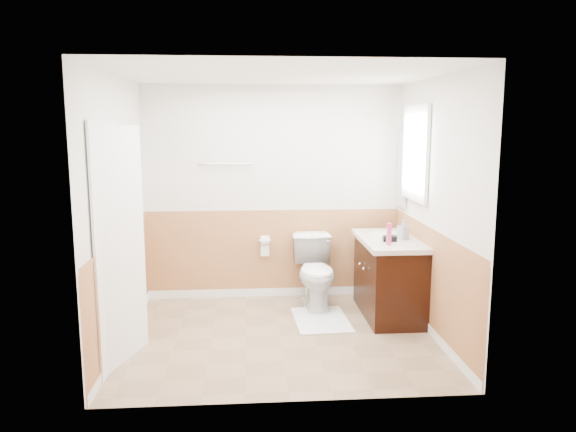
{
  "coord_description": "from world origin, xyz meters",
  "views": [
    {
      "loc": [
        -0.3,
        -5.13,
        2.05
      ],
      "look_at": [
        0.1,
        0.25,
        1.15
      ],
      "focal_mm": 34.45,
      "sensor_mm": 36.0,
      "label": 1
    }
  ],
  "objects": [
    {
      "name": "tp_roll",
      "position": [
        -0.1,
        1.23,
        0.7
      ],
      "size": [
        0.1,
        0.11,
        0.11
      ],
      "primitive_type": "cylinder",
      "rotation": [
        0.0,
        1.57,
        0.0
      ],
      "color": "white",
      "rests_on": "tp_holder_bar"
    },
    {
      "name": "wainscot_back",
      "position": [
        0.0,
        1.29,
        0.5
      ],
      "size": [
        3.0,
        0.0,
        3.0
      ],
      "primitive_type": "plane",
      "rotation": [
        1.57,
        0.0,
        0.0
      ],
      "color": "#B67648",
      "rests_on": "floor"
    },
    {
      "name": "sink_basin",
      "position": [
        1.21,
        0.68,
        0.86
      ],
      "size": [
        0.36,
        0.36,
        0.02
      ],
      "primitive_type": "cylinder",
      "color": "white",
      "rests_on": "countertop"
    },
    {
      "name": "towel_bar",
      "position": [
        -0.55,
        1.25,
        1.6
      ],
      "size": [
        0.62,
        0.02,
        0.02
      ],
      "primitive_type": "cylinder",
      "rotation": [
        0.0,
        1.57,
        0.0
      ],
      "color": "silver",
      "rests_on": "wall_back"
    },
    {
      "name": "vanity_knob_right",
      "position": [
        0.91,
        0.63,
        0.55
      ],
      "size": [
        0.03,
        0.03,
        0.03
      ],
      "primitive_type": "sphere",
      "color": "silver",
      "rests_on": "vanity_cabinet"
    },
    {
      "name": "mirror_panel",
      "position": [
        1.48,
        1.1,
        1.55
      ],
      "size": [
        0.02,
        0.35,
        0.9
      ],
      "primitive_type": "cube",
      "color": "silver",
      "rests_on": "wall_right"
    },
    {
      "name": "window_frame",
      "position": [
        1.47,
        0.59,
        1.75
      ],
      "size": [
        0.04,
        0.8,
        1.0
      ],
      "primitive_type": "cube",
      "color": "white",
      "rests_on": "wall_right"
    },
    {
      "name": "wall_right",
      "position": [
        1.5,
        0.0,
        1.25
      ],
      "size": [
        0.0,
        3.0,
        3.0
      ],
      "primitive_type": "plane",
      "rotation": [
        1.57,
        0.0,
        -1.57
      ],
      "color": "silver",
      "rests_on": "floor"
    },
    {
      "name": "door_knob",
      "position": [
        -1.34,
        -0.12,
        0.95
      ],
      "size": [
        0.06,
        0.06,
        0.06
      ],
      "primitive_type": "sphere",
      "color": "silver",
      "rests_on": "door"
    },
    {
      "name": "window_glass",
      "position": [
        1.49,
        0.59,
        1.75
      ],
      "size": [
        0.01,
        0.7,
        0.9
      ],
      "primitive_type": "cube",
      "color": "white",
      "rests_on": "wall_right"
    },
    {
      "name": "wall_back",
      "position": [
        0.0,
        1.3,
        1.25
      ],
      "size": [
        3.0,
        0.0,
        3.0
      ],
      "primitive_type": "plane",
      "rotation": [
        1.57,
        0.0,
        0.0
      ],
      "color": "silver",
      "rests_on": "floor"
    },
    {
      "name": "lotion_bottle",
      "position": [
        1.11,
        0.2,
        0.96
      ],
      "size": [
        0.05,
        0.05,
        0.22
      ],
      "primitive_type": "cylinder",
      "color": "#C0316B",
      "rests_on": "countertop"
    },
    {
      "name": "hair_dryer_body",
      "position": [
        1.16,
        0.36,
        0.89
      ],
      "size": [
        0.14,
        0.07,
        0.07
      ],
      "primitive_type": "cylinder",
      "rotation": [
        0.0,
        1.57,
        0.0
      ],
      "color": "black",
      "rests_on": "countertop"
    },
    {
      "name": "tp_sheet",
      "position": [
        -0.1,
        1.23,
        0.59
      ],
      "size": [
        0.1,
        0.01,
        0.16
      ],
      "primitive_type": "cube",
      "color": "white",
      "rests_on": "tp_roll"
    },
    {
      "name": "faucet",
      "position": [
        1.39,
        0.68,
        0.92
      ],
      "size": [
        0.02,
        0.02,
        0.14
      ],
      "primitive_type": "cylinder",
      "color": "silver",
      "rests_on": "countertop"
    },
    {
      "name": "toilet",
      "position": [
        0.46,
        0.86,
        0.4
      ],
      "size": [
        0.48,
        0.8,
        0.8
      ],
      "primitive_type": "imported",
      "rotation": [
        0.0,
        0.0,
        0.04
      ],
      "color": "white",
      "rests_on": "floor"
    },
    {
      "name": "door_frame",
      "position": [
        -1.48,
        -0.45,
        1.03
      ],
      "size": [
        0.02,
        0.92,
        2.1
      ],
      "primitive_type": "cube",
      "color": "white",
      "rests_on": "wall_left"
    },
    {
      "name": "door",
      "position": [
        -1.4,
        -0.45,
        1.02
      ],
      "size": [
        0.29,
        0.78,
        2.04
      ],
      "primitive_type": "cube",
      "rotation": [
        0.0,
        0.0,
        -0.31
      ],
      "color": "white",
      "rests_on": "wall_left"
    },
    {
      "name": "wainscot_left",
      "position": [
        -1.49,
        0.0,
        0.5
      ],
      "size": [
        0.0,
        2.6,
        2.6
      ],
      "primitive_type": "plane",
      "rotation": [
        1.57,
        0.0,
        1.57
      ],
      "color": "#B67648",
      "rests_on": "floor"
    },
    {
      "name": "wall_front",
      "position": [
        0.0,
        -1.3,
        1.25
      ],
      "size": [
        3.0,
        0.0,
        3.0
      ],
      "primitive_type": "plane",
      "rotation": [
        -1.57,
        0.0,
        0.0
      ],
      "color": "silver",
      "rests_on": "floor"
    },
    {
      "name": "tp_holder_bar",
      "position": [
        -0.1,
        1.23,
        0.7
      ],
      "size": [
        0.14,
        0.02,
        0.02
      ],
      "primitive_type": "cylinder",
      "rotation": [
        0.0,
        1.57,
        0.0
      ],
      "color": "silver",
      "rests_on": "wall_back"
    },
    {
      "name": "countertop",
      "position": [
        1.2,
        0.53,
        0.83
      ],
      "size": [
        0.6,
        1.15,
        0.05
      ],
      "primitive_type": "cube",
      "color": "silver",
      "rests_on": "vanity_cabinet"
    },
    {
      "name": "wainscot_right",
      "position": [
        1.49,
        0.0,
        0.5
      ],
      "size": [
        0.0,
        2.6,
        2.6
      ],
      "primitive_type": "plane",
      "rotation": [
        1.57,
        0.0,
        -1.57
      ],
      "color": "#B67648",
      "rests_on": "floor"
    },
    {
      "name": "vanity_cabinet",
      "position": [
        1.21,
        0.53,
        0.4
      ],
      "size": [
        0.55,
        1.1,
        0.8
      ],
      "primitive_type": "cube",
      "color": "black",
      "rests_on": "floor"
    },
    {
      "name": "vanity_knob_left",
      "position": [
        0.91,
        0.43,
        0.55
      ],
      "size": [
        0.03,
        0.03,
        0.03
      ],
      "primitive_type": "sphere",
      "color": "#B6B7BD",
      "rests_on": "vanity_cabinet"
    },
    {
      "name": "wall_left",
      "position": [
        -1.5,
        0.0,
        1.25
      ],
      "size": [
        0.0,
        3.0,
        3.0
      ],
      "primitive_type": "plane",
      "rotation": [
        1.57,
        0.0,
        1.57
      ],
      "color": "silver",
      "rests_on": "floor"
    },
    {
      "name": "soap_dispenser",
      "position": [
        1.33,
        0.47,
        0.96
      ],
      "size": [
        0.13,
        0.13,
        0.21
      ],
      "primitive_type": "imported",
      "rotation": [
        0.0,
        0.0,
        0.41
      ],
      "color": "#8E93A1",
      "rests_on": "countertop"
    },
    {
      "name": "bath_mat",
      "position": [
        0.46,
        0.39,
        0.01
      ],
      "size": [
        0.58,
        0.82,
        0.02
      ],
      "primitive_type": "cube",
      "rotation": [
        0.0,
        0.0,
        0.04
      ],
      "color": "white",
      "rests_on": "floor"
    },
    {
      "name": "wainscot_front",
      "position": [
        0.0,
        -1.29,
        0.5
      ],
      "size": [
        3.0,
        0.0,
        3.0
      ],
      "primitive_type": "plane",
      "rotation": [
        -1.57,
        0.0,
        0.0
      ],
      "color": "#B67648",
      "rests_on": "floor"
    },
    {
      "name": "floor",
      "position": [
        0.0,
        0.0,
        0.0
      ],
      "size": [
        3.0,
        3.0,
        0.0
      ],
      "primitive_type": "plane",
      "color": "#8C7051",
      "rests_on": "ground"
    },
    {
      "name": "hair_dryer_handle",
      "position": [
        1.13,
        0.38,
        0.86
      ],
      "size": [
        0.03,
        0.03,
        0.07
      ],
      "primitive_type": "cylinder",
      "color": "black",
      "rests_on": "countertop"
    },
    {
      "name": "ceiling",
      "position": [
        0.0,
        0.0,
        2.5
      ],
      "size": [
        3.0,
        3.0,
        0.0
      ],
      "primitive_type": "plane",
      "rotation": [
        3.14,
        0.0,
        0.0
      ],
      "color": "white",
      "rests_on": "floor"
    }
  ]
}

